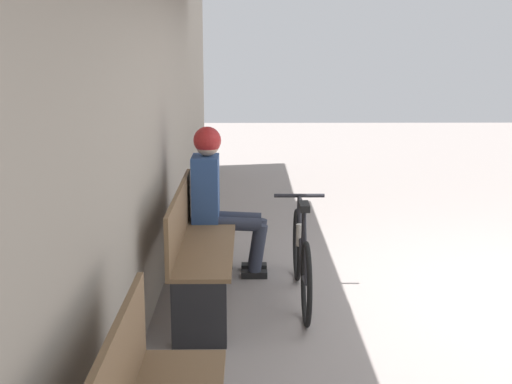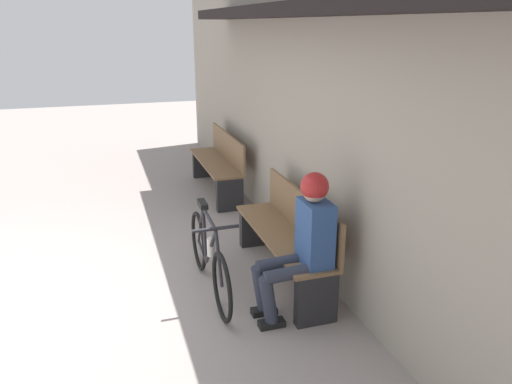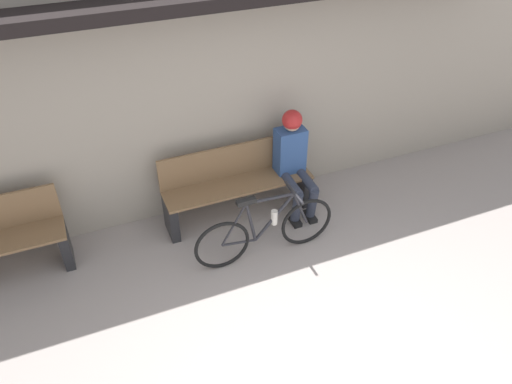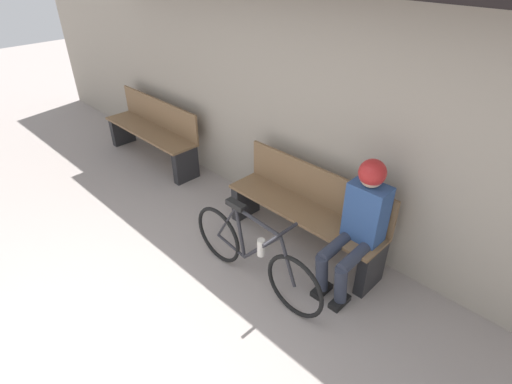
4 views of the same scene
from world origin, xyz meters
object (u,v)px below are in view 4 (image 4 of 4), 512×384
Objects in this scene: park_bench_near at (306,212)px; park_bench_far at (153,132)px; person_seated at (360,219)px; bicycle at (253,255)px.

park_bench_near and park_bench_far have the same top height.
bicycle is at bearing -133.56° from person_seated.
park_bench_far is at bearing 180.00° from park_bench_near.
person_seated is (0.66, -0.11, 0.31)m from park_bench_near.
park_bench_far is (-3.44, 0.11, -0.31)m from person_seated.
park_bench_far is (-2.81, 0.78, 0.08)m from bicycle.
park_bench_far is (-2.78, 0.00, 0.00)m from park_bench_near.
person_seated is 0.73× the size of park_bench_far.
bicycle is 1.24× the size of person_seated.
person_seated is at bearing -1.89° from park_bench_far.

